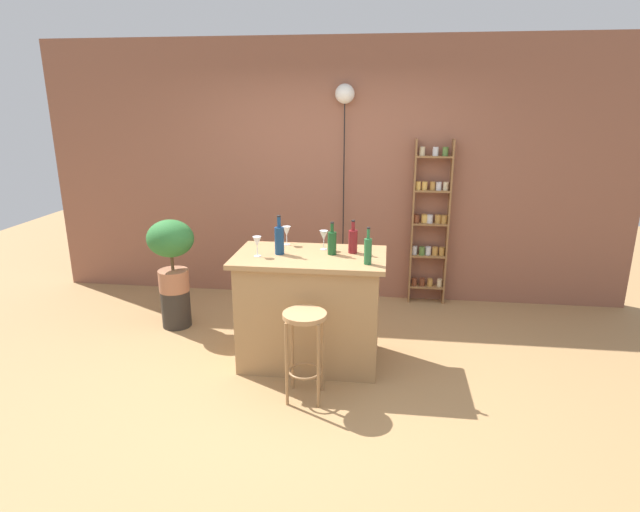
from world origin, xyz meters
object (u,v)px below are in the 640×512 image
object	(u,v)px
bar_stool	(305,336)
potted_plant	(171,248)
bottle_vinegar	(353,241)
bottle_spirits_clear	(332,242)
pendant_globe_light	(345,98)
wine_glass_center	(324,236)
spice_shelf	(430,223)
bottle_soda_blue	(368,250)
wine_glass_left	(257,242)
plant_stool	(176,308)
bottle_olive_oil	(279,240)
wine_glass_right	(287,232)

from	to	relation	value
bar_stool	potted_plant	distance (m)	1.88
bottle_vinegar	bar_stool	bearing A→B (deg)	-112.51
bottle_spirits_clear	pendant_globe_light	size ratio (longest dim) A/B	0.12
bar_stool	wine_glass_center	size ratio (longest dim) A/B	4.20
spice_shelf	potted_plant	distance (m)	2.69
bottle_soda_blue	wine_glass_left	size ratio (longest dim) A/B	1.77
bottle_vinegar	spice_shelf	bearing A→B (deg)	62.53
plant_stool	bottle_spirits_clear	world-z (taller)	bottle_spirits_clear
bar_stool	bottle_vinegar	distance (m)	0.94
bottle_olive_oil	bottle_vinegar	xyz separation A→B (m)	(0.59, 0.11, -0.02)
bar_stool	bottle_vinegar	world-z (taller)	bottle_vinegar
bar_stool	wine_glass_right	size ratio (longest dim) A/B	4.20
bottle_soda_blue	bottle_vinegar	distance (m)	0.33
bottle_spirits_clear	wine_glass_left	size ratio (longest dim) A/B	1.65
wine_glass_left	pendant_globe_light	xyz separation A→B (m)	(0.56, 1.63, 1.12)
plant_stool	potted_plant	xyz separation A→B (m)	(-0.00, 0.00, 0.62)
bottle_vinegar	pendant_globe_light	bearing A→B (deg)	98.02
wine_glass_left	spice_shelf	bearing A→B (deg)	47.18
bottle_spirits_clear	bottle_soda_blue	world-z (taller)	bottle_soda_blue
bottle_olive_oil	pendant_globe_light	size ratio (longest dim) A/B	0.14
wine_glass_left	potted_plant	bearing A→B (deg)	148.15
spice_shelf	pendant_globe_light	bearing A→B (deg)	178.60
bottle_soda_blue	wine_glass_right	size ratio (longest dim) A/B	1.77
bar_stool	wine_glass_right	distance (m)	1.09
plant_stool	wine_glass_left	world-z (taller)	wine_glass_left
spice_shelf	wine_glass_left	bearing A→B (deg)	-132.82
pendant_globe_light	plant_stool	bearing A→B (deg)	-147.23
bar_stool	wine_glass_left	distance (m)	0.89
wine_glass_center	wine_glass_right	size ratio (longest dim) A/B	1.00
bar_stool	spice_shelf	distance (m)	2.39
potted_plant	wine_glass_right	bearing A→B (deg)	-11.96
bar_stool	wine_glass_right	bearing A→B (deg)	108.44
potted_plant	bottle_olive_oil	distance (m)	1.32
spice_shelf	bottle_spirits_clear	xyz separation A→B (m)	(-0.90, -1.48, 0.15)
bottle_spirits_clear	bottle_vinegar	xyz separation A→B (m)	(0.17, 0.07, 0.00)
pendant_globe_light	wine_glass_center	bearing A→B (deg)	-92.02
bottle_vinegar	wine_glass_right	distance (m)	0.62
plant_stool	bottle_spirits_clear	distance (m)	1.88
wine_glass_right	spice_shelf	bearing A→B (deg)	42.99
bottle_olive_oil	wine_glass_left	world-z (taller)	bottle_olive_oil
bar_stool	wine_glass_left	bearing A→B (deg)	132.37
potted_plant	spice_shelf	bearing A→B (deg)	21.48
bottle_spirits_clear	wine_glass_center	size ratio (longest dim) A/B	1.65
wine_glass_right	wine_glass_left	bearing A→B (deg)	-114.17
bar_stool	spice_shelf	bearing A→B (deg)	64.14
bottle_olive_oil	wine_glass_center	bearing A→B (deg)	27.89
plant_stool	bottle_spirits_clear	bearing A→B (deg)	-17.15
bar_stool	potted_plant	world-z (taller)	potted_plant
plant_stool	wine_glass_left	bearing A→B (deg)	-31.85
bottle_spirits_clear	wine_glass_left	xyz separation A→B (m)	(-0.59, -0.13, 0.02)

